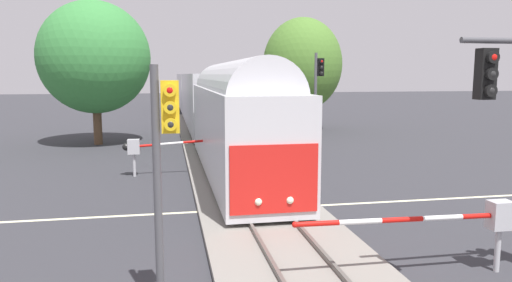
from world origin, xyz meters
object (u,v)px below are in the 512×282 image
object	(u,v)px
crossing_gate_far	(151,146)
oak_behind_train	(95,58)
commuter_train	(201,97)
traffic_signal_far_side	(318,89)
crossing_gate_near	(477,219)
elm_centre_background	(302,64)
traffic_signal_median	(164,152)

from	to	relation	value
crossing_gate_far	oak_behind_train	xyz separation A→B (m)	(-3.98, 11.33, 4.57)
crossing_gate_far	oak_behind_train	world-z (taller)	oak_behind_train
commuter_train	crossing_gate_far	distance (m)	22.26
commuter_train	traffic_signal_far_side	xyz separation A→B (m)	(5.23, -19.07, 1.33)
crossing_gate_near	elm_centre_background	bearing A→B (deg)	81.92
crossing_gate_near	commuter_train	bearing A→B (deg)	96.78
crossing_gate_far	oak_behind_train	size ratio (longest dim) A/B	0.66
crossing_gate_near	traffic_signal_median	xyz separation A→B (m)	(-7.40, -0.77, 1.99)
oak_behind_train	traffic_signal_median	bearing A→B (deg)	-79.33
commuter_train	traffic_signal_median	size ratio (longest dim) A/B	13.05
oak_behind_train	elm_centre_background	distance (m)	17.32
commuter_train	crossing_gate_far	size ratio (longest dim) A/B	10.22
crossing_gate_far	commuter_train	bearing A→B (deg)	79.62
oak_behind_train	crossing_gate_far	bearing A→B (deg)	-70.62
commuter_train	oak_behind_train	bearing A→B (deg)	-127.17
crossing_gate_far	traffic_signal_far_side	bearing A→B (deg)	16.79
traffic_signal_median	traffic_signal_far_side	world-z (taller)	traffic_signal_far_side
traffic_signal_median	commuter_train	bearing A→B (deg)	84.79
traffic_signal_median	traffic_signal_far_side	distance (m)	18.66
elm_centre_background	traffic_signal_median	bearing A→B (deg)	-110.77
commuter_train	crossing_gate_far	bearing A→B (deg)	-100.38
commuter_train	traffic_signal_median	bearing A→B (deg)	-95.21
crossing_gate_near	traffic_signal_far_side	world-z (taller)	traffic_signal_far_side
crossing_gate_far	traffic_signal_far_side	size ratio (longest dim) A/B	1.06
crossing_gate_near	oak_behind_train	distance (m)	27.62
traffic_signal_far_side	elm_centre_background	size ratio (longest dim) A/B	0.62
crossing_gate_far	traffic_signal_median	world-z (taller)	traffic_signal_median
crossing_gate_near	elm_centre_background	distance (m)	30.57
traffic_signal_median	traffic_signal_far_side	xyz separation A→B (m)	(8.48, 16.60, 0.66)
crossing_gate_far	elm_centre_background	xyz separation A→B (m)	(12.41, 16.91, 4.28)
crossing_gate_near	oak_behind_train	bearing A→B (deg)	116.48
crossing_gate_near	traffic_signal_far_side	xyz separation A→B (m)	(1.08, 15.83, 2.66)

